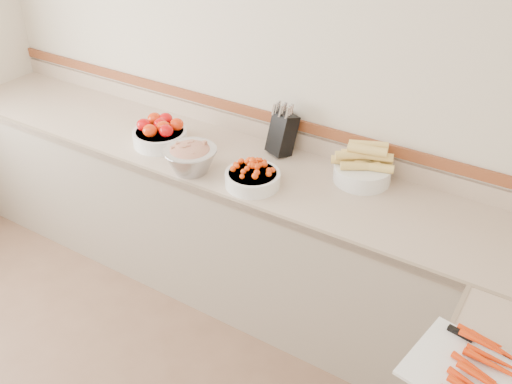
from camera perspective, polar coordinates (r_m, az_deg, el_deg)
The scene contains 8 objects.
back_wall at distance 3.20m, azimuth 0.90°, elevation 11.80°, with size 4.00×4.00×0.00m, color beige.
counter_back at distance 3.37m, azimuth -2.09°, elevation -3.46°, with size 4.00×0.65×1.08m.
knife_block at distance 3.15m, azimuth 2.65°, elevation 5.93°, with size 0.17×0.19×0.31m.
tomato_bowl at distance 3.32m, azimuth -9.57°, elevation 5.82°, with size 0.31×0.31×0.15m.
cherry_tomato_bowl at distance 2.89m, azimuth -0.33°, elevation 1.57°, with size 0.28×0.28×0.16m.
corn_bowl at distance 2.97m, azimuth 10.63°, elevation 2.43°, with size 0.33×0.30×0.22m.
rhubarb_bowl at distance 3.01m, azimuth -6.57°, elevation 3.46°, with size 0.28×0.28×0.16m.
cutting_board at distance 2.13m, azimuth 21.20°, elevation -16.47°, with size 0.48×0.41×0.06m.
Camera 1 is at (1.54, -0.55, 2.47)m, focal length 40.00 mm.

